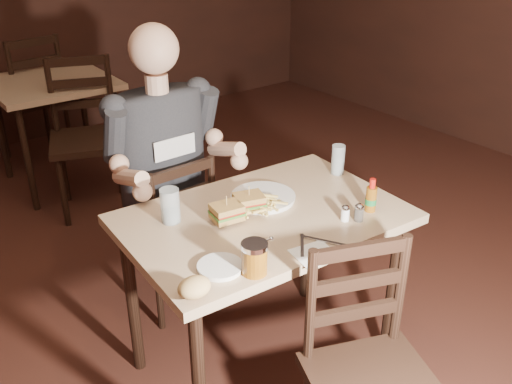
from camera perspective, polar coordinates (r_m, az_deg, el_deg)
room_shell at (r=2.00m, az=4.94°, el=13.34°), size 7.00×7.00×7.00m
main_table at (r=2.29m, az=0.77°, el=-4.28°), size 1.14×0.80×0.77m
bg_table at (r=4.28m, az=-19.75°, el=9.32°), size 0.82×0.82×0.77m
chair_far at (r=2.85m, az=-8.84°, el=-3.89°), size 0.39×0.43×0.84m
bg_chair_far at (r=4.84m, az=-21.66°, el=8.68°), size 0.52×0.56×1.00m
bg_chair_near at (r=3.85m, az=-16.53°, el=4.96°), size 0.61×0.64×0.99m
diner at (r=2.59m, az=-9.05°, el=5.38°), size 0.58×0.46×0.99m
dinner_plate at (r=2.35m, az=0.71°, el=-0.61°), size 0.28×0.28×0.01m
sandwich_left at (r=2.17m, az=-2.95°, el=-1.56°), size 0.13×0.11×0.10m
sandwich_right at (r=2.24m, az=-0.70°, el=-0.56°), size 0.14×0.12×0.10m
fries_pile at (r=2.24m, az=0.31°, el=-1.45°), size 0.25×0.18×0.04m
ketchup_dollop at (r=2.28m, az=0.50°, el=-1.25°), size 0.04×0.04×0.01m
glass_left at (r=2.19m, az=-8.58°, el=-1.36°), size 0.08×0.08×0.14m
glass_right at (r=2.59m, az=8.20°, el=3.23°), size 0.06×0.06×0.14m
hot_sauce at (r=2.29m, az=11.46°, el=-0.30°), size 0.05×0.05×0.14m
salt_shaker at (r=2.22m, az=8.91°, el=-2.15°), size 0.04×0.04×0.06m
pepper_shaker at (r=2.23m, az=10.25°, el=-2.07°), size 0.04×0.04×0.07m
syrup_dispenser at (r=1.88m, az=-0.15°, el=-6.64°), size 0.10×0.10×0.11m
napkin at (r=2.01m, az=5.88°, el=-6.21°), size 0.17×0.16×0.00m
knife at (r=2.08m, az=7.09°, el=-4.92°), size 0.11×0.19×0.00m
fork at (r=2.05m, az=4.64°, el=-5.34°), size 0.11×0.12×0.00m
side_plate at (r=1.93m, az=-3.60°, el=-7.57°), size 0.16×0.16×0.01m
bread_roll at (r=1.78m, az=-6.19°, el=-9.46°), size 0.11×0.10×0.06m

